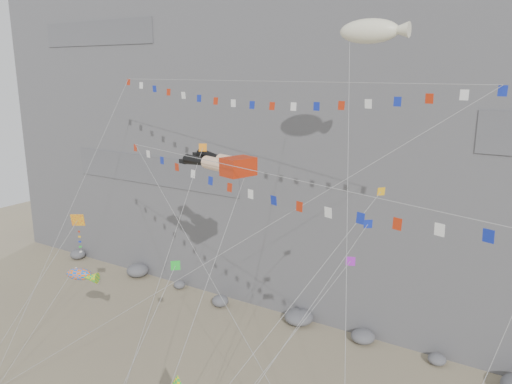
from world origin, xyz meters
TOP-DOWN VIEW (x-y plane):
  - cliff at (0.00, 32.00)m, footprint 80.00×28.00m
  - talus_boulders at (0.00, 17.00)m, footprint 60.00×3.00m
  - legs_kite at (-1.26, 7.30)m, footprint 8.57×17.38m
  - flag_banner_upper at (-0.08, 10.60)m, footprint 30.93×16.76m
  - flag_banner_lower at (3.74, 4.45)m, footprint 29.05×11.24m
  - harlequin_kite at (-10.12, 2.19)m, footprint 5.85×7.70m
  - fish_windsock at (-11.09, 2.67)m, footprint 4.65×6.80m
  - blimp_windsock at (7.67, 10.12)m, footprint 6.95×13.54m
  - small_kite_a at (-3.11, 7.53)m, footprint 2.56×13.47m
  - small_kite_b at (8.67, 5.84)m, footprint 6.60×11.01m
  - small_kite_c at (-0.33, 1.19)m, footprint 1.73×8.29m
  - small_kite_d at (9.78, 6.49)m, footprint 8.74×13.80m
  - small_kite_e at (9.91, 4.56)m, footprint 7.07×10.41m

SIDE VIEW (x-z plane):
  - talus_boulders at x=0.00m, z-range 0.00..1.20m
  - fish_windsock at x=-11.09m, z-range 2.56..12.25m
  - small_kite_c at x=-0.33m, z-range 4.13..17.41m
  - small_kite_b at x=8.67m, z-range 3.04..19.60m
  - harlequin_kite at x=-10.12m, z-range 4.65..19.06m
  - small_kite_e at x=9.91m, z-range 4.67..23.11m
  - small_kite_d at x=9.78m, z-range 4.16..26.12m
  - legs_kite at x=-1.26m, z-range 5.06..27.03m
  - flag_banner_lower at x=3.74m, z-range 6.04..26.74m
  - small_kite_a at x=-3.11m, z-range 5.99..27.22m
  - flag_banner_upper at x=-0.08m, z-range 6.81..35.97m
  - blimp_windsock at x=7.67m, z-range 10.41..38.28m
  - cliff at x=0.00m, z-range 0.00..50.00m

